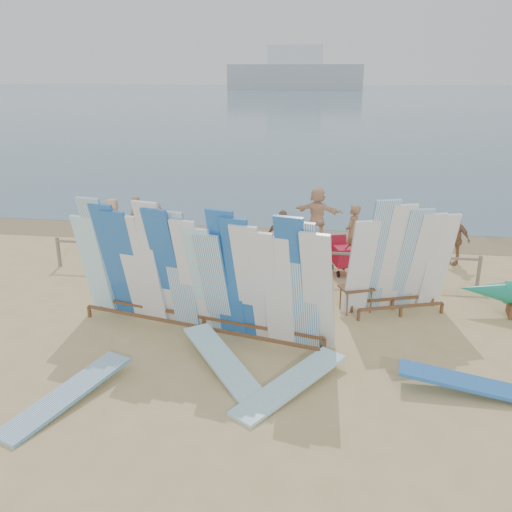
% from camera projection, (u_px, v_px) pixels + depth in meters
% --- Properties ---
extents(ground, '(160.00, 160.00, 0.00)m').
position_uv_depth(ground, '(240.00, 322.00, 12.66)').
color(ground, tan).
rests_on(ground, ground).
extents(ocean, '(320.00, 240.00, 0.02)m').
position_uv_depth(ocean, '(328.00, 96.00, 132.64)').
color(ocean, '#436177').
rests_on(ocean, ground).
extents(wet_sand_strip, '(40.00, 2.60, 0.01)m').
position_uv_depth(wet_sand_strip, '(274.00, 235.00, 19.41)').
color(wet_sand_strip, olive).
rests_on(wet_sand_strip, ground).
extents(distant_ship, '(45.00, 8.00, 14.00)m').
position_uv_depth(distant_ship, '(295.00, 73.00, 181.27)').
color(distant_ship, '#999EA3').
rests_on(distant_ship, ocean).
extents(fence, '(12.08, 0.08, 0.90)m').
position_uv_depth(fence, '(258.00, 256.00, 15.27)').
color(fence, gray).
rests_on(fence, ground).
extents(main_surfboard_rack, '(6.06, 2.23, 3.01)m').
position_uv_depth(main_surfboard_rack, '(198.00, 276.00, 11.69)').
color(main_surfboard_rack, brown).
rests_on(main_surfboard_rack, ground).
extents(side_surfboard_rack, '(2.60, 1.42, 2.91)m').
position_uv_depth(side_surfboard_rack, '(400.00, 262.00, 12.72)').
color(side_surfboard_rack, brown).
rests_on(side_surfboard_rack, ground).
extents(vendor_table, '(0.91, 0.80, 1.01)m').
position_uv_depth(vendor_table, '(356.00, 298.00, 13.13)').
color(vendor_table, brown).
rests_on(vendor_table, ground).
extents(flat_board_a, '(2.07, 2.49, 0.37)m').
position_uv_depth(flat_board_a, '(223.00, 369.00, 10.64)').
color(flat_board_a, '#94D8ED').
rests_on(flat_board_a, ground).
extents(flat_board_d, '(2.74, 0.88, 0.38)m').
position_uv_depth(flat_board_d, '(473.00, 393.00, 9.84)').
color(flat_board_d, blue).
rests_on(flat_board_d, ground).
extents(flat_board_e, '(1.50, 2.72, 0.28)m').
position_uv_depth(flat_board_e, '(68.00, 401.00, 9.61)').
color(flat_board_e, white).
rests_on(flat_board_e, ground).
extents(flat_board_b, '(2.02, 2.52, 0.26)m').
position_uv_depth(flat_board_b, '(290.00, 390.00, 9.95)').
color(flat_board_b, '#94D8ED').
rests_on(flat_board_b, ground).
extents(beach_chair_left, '(0.71, 0.73, 0.94)m').
position_uv_depth(beach_chair_left, '(285.00, 261.00, 15.86)').
color(beach_chair_left, '#B41329').
rests_on(beach_chair_left, ground).
extents(beach_chair_right, '(0.61, 0.63, 0.87)m').
position_uv_depth(beach_chair_right, '(319.00, 263.00, 15.78)').
color(beach_chair_right, '#B41329').
rests_on(beach_chair_right, ground).
extents(stroller, '(0.75, 0.90, 1.06)m').
position_uv_depth(stroller, '(341.00, 259.00, 15.60)').
color(stroller, '#B41329').
rests_on(stroller, ground).
extents(beachgoer_1, '(0.36, 0.59, 1.56)m').
position_uv_depth(beachgoer_1, '(136.00, 219.00, 18.52)').
color(beachgoer_1, '#8C6042').
rests_on(beachgoer_1, ground).
extents(beachgoer_10, '(0.97, 0.86, 1.57)m').
position_uv_depth(beachgoer_10, '(455.00, 239.00, 16.28)').
color(beachgoer_10, '#8C6042').
rests_on(beachgoer_10, ground).
extents(beachgoer_7, '(0.57, 0.72, 1.75)m').
position_uv_depth(beachgoer_7, '(352.00, 233.00, 16.57)').
color(beachgoer_7, '#8C6042').
rests_on(beachgoer_7, ground).
extents(beachgoer_4, '(1.06, 0.62, 1.70)m').
position_uv_depth(beachgoer_4, '(282.00, 238.00, 16.15)').
color(beachgoer_4, '#8C6042').
rests_on(beachgoer_4, ground).
extents(beachgoer_5, '(1.79, 1.00, 1.84)m').
position_uv_depth(beachgoer_5, '(318.00, 213.00, 18.71)').
color(beachgoer_5, beige).
rests_on(beachgoer_5, ground).
extents(beachgoer_0, '(0.67, 0.91, 1.68)m').
position_uv_depth(beachgoer_0, '(113.00, 224.00, 17.67)').
color(beachgoer_0, tan).
rests_on(beachgoer_0, ground).
extents(beachgoer_2, '(0.87, 0.93, 1.77)m').
position_uv_depth(beachgoer_2, '(157.00, 232.00, 16.58)').
color(beachgoer_2, beige).
rests_on(beachgoer_2, ground).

